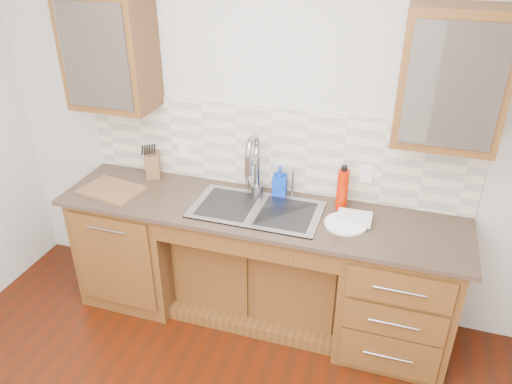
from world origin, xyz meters
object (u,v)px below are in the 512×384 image
(soap_bottle, at_px, (280,181))
(water_bottle, at_px, (342,190))
(plate, at_px, (346,224))
(knife_block, at_px, (153,164))
(cutting_board, at_px, (112,190))

(soap_bottle, relative_size, water_bottle, 0.75)
(plate, height_order, knife_block, knife_block)
(plate, xyz_separation_m, cutting_board, (-1.62, -0.06, 0.00))
(soap_bottle, height_order, cutting_board, soap_bottle)
(knife_block, bearing_deg, plate, -34.72)
(plate, relative_size, knife_block, 1.49)
(soap_bottle, xyz_separation_m, plate, (0.50, -0.26, -0.10))
(soap_bottle, bearing_deg, knife_block, 172.19)
(cutting_board, bearing_deg, soap_bottle, 15.73)
(soap_bottle, bearing_deg, plate, -35.23)
(water_bottle, bearing_deg, cutting_board, -170.73)
(plate, bearing_deg, cutting_board, -177.91)
(soap_bottle, height_order, knife_block, soap_bottle)
(knife_block, distance_m, cutting_board, 0.36)
(knife_block, relative_size, cutting_board, 0.44)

